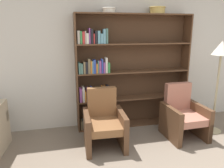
{
  "coord_description": "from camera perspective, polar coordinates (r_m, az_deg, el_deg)",
  "views": [
    {
      "loc": [
        -1.46,
        -1.63,
        1.86
      ],
      "look_at": [
        -0.64,
        1.89,
        0.95
      ],
      "focal_mm": 35.0,
      "sensor_mm": 36.0,
      "label": 1
    }
  ],
  "objects": [
    {
      "name": "bowl_terracotta",
      "position": [
        4.0,
        -0.82,
        18.81
      ],
      "size": [
        0.24,
        0.24,
        0.09
      ],
      "color": "silver",
      "rests_on": "bookshelf"
    },
    {
      "name": "bookshelf",
      "position": [
        4.15,
        2.84,
        2.96
      ],
      "size": [
        2.18,
        0.3,
        2.14
      ],
      "color": "brown",
      "rests_on": "ground"
    },
    {
      "name": "wall_back",
      "position": [
        4.36,
        6.62,
        7.64
      ],
      "size": [
        12.0,
        0.06,
        2.75
      ],
      "color": "silver",
      "rests_on": "ground"
    },
    {
      "name": "floor_lamp",
      "position": [
        4.25,
        26.54,
        6.44
      ],
      "size": [
        0.33,
        0.33,
        1.67
      ],
      "color": "tan",
      "rests_on": "ground"
    },
    {
      "name": "armchair_leather",
      "position": [
        3.59,
        -2.13,
        -10.09
      ],
      "size": [
        0.67,
        0.71,
        0.92
      ],
      "rotation": [
        0.0,
        0.0,
        3.1
      ],
      "color": "brown",
      "rests_on": "ground"
    },
    {
      "name": "bowl_cream",
      "position": [
        4.28,
        11.76,
        18.45
      ],
      "size": [
        0.3,
        0.3,
        0.12
      ],
      "color": "tan",
      "rests_on": "bookshelf"
    },
    {
      "name": "armchair_cushioned",
      "position": [
        4.08,
        18.07,
        -7.75
      ],
      "size": [
        0.66,
        0.7,
        0.92
      ],
      "rotation": [
        0.0,
        0.0,
        3.18
      ],
      "color": "brown",
      "rests_on": "ground"
    }
  ]
}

